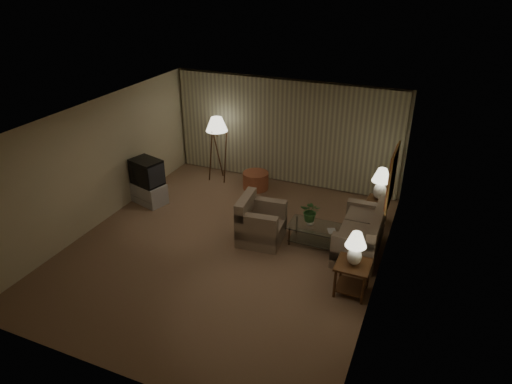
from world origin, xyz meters
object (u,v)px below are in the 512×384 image
(coffee_table, at_px, (317,232))
(tv_cabinet, at_px, (149,193))
(side_table_near, at_px, (352,273))
(vase, at_px, (310,222))
(crt_tv, at_px, (147,172))
(side_table_far, at_px, (378,207))
(armchair, at_px, (261,224))
(ottoman, at_px, (256,180))
(floor_lamp, at_px, (218,148))
(table_lamp_near, at_px, (356,246))
(sofa, at_px, (359,235))
(table_lamp_far, at_px, (381,181))

(coffee_table, relative_size, tv_cabinet, 1.26)
(side_table_near, height_order, vase, side_table_near)
(crt_tv, bearing_deg, tv_cabinet, 0.00)
(side_table_far, xyz_separation_m, crt_tv, (-5.20, -1.14, 0.41))
(armchair, relative_size, tv_cabinet, 1.18)
(tv_cabinet, bearing_deg, side_table_far, 28.44)
(armchair, xyz_separation_m, ottoman, (-1.05, 2.20, -0.17))
(floor_lamp, distance_m, vase, 3.72)
(armchair, distance_m, crt_tv, 3.18)
(table_lamp_near, relative_size, vase, 3.83)
(side_table_near, height_order, floor_lamp, floor_lamp)
(coffee_table, xyz_separation_m, tv_cabinet, (-4.21, 0.21, -0.03))
(side_table_near, height_order, side_table_far, same)
(sofa, distance_m, side_table_far, 1.26)
(tv_cabinet, bearing_deg, side_table_near, 0.40)
(sofa, xyz_separation_m, tv_cabinet, (-5.05, 0.11, -0.11))
(armchair, bearing_deg, table_lamp_near, -120.04)
(vase, bearing_deg, tv_cabinet, 177.11)
(table_lamp_far, height_order, vase, table_lamp_far)
(tv_cabinet, xyz_separation_m, crt_tv, (0.00, 0.00, 0.55))
(side_table_far, xyz_separation_m, coffee_table, (-0.99, -1.35, -0.11))
(coffee_table, distance_m, vase, 0.27)
(sofa, bearing_deg, ottoman, -121.94)
(table_lamp_near, height_order, vase, table_lamp_near)
(side_table_near, xyz_separation_m, tv_cabinet, (-5.20, 1.46, -0.17))
(armchair, relative_size, crt_tv, 1.32)
(crt_tv, bearing_deg, floor_lamp, 78.13)
(sofa, relative_size, vase, 10.05)
(sofa, bearing_deg, coffee_table, -84.12)
(crt_tv, xyz_separation_m, vase, (4.06, -0.21, -0.31))
(armchair, height_order, side_table_far, armchair)
(sofa, height_order, table_lamp_far, table_lamp_far)
(tv_cabinet, distance_m, vase, 4.07)
(table_lamp_near, height_order, crt_tv, table_lamp_near)
(side_table_near, relative_size, table_lamp_far, 0.84)
(crt_tv, bearing_deg, sofa, 14.84)
(sofa, xyz_separation_m, ottoman, (-2.99, 1.80, -0.14))
(sofa, bearing_deg, vase, -85.14)
(tv_cabinet, height_order, floor_lamp, floor_lamp)
(ottoman, bearing_deg, vase, -43.50)
(armchair, height_order, coffee_table, armchair)
(sofa, distance_m, coffee_table, 0.85)
(crt_tv, height_order, ottoman, crt_tv)
(vase, bearing_deg, table_lamp_near, -47.66)
(side_table_near, distance_m, vase, 1.69)
(crt_tv, height_order, vase, crt_tv)
(tv_cabinet, bearing_deg, crt_tv, 0.00)
(side_table_far, xyz_separation_m, table_lamp_near, (0.00, -2.60, 0.58))
(armchair, bearing_deg, vase, -78.01)
(armchair, relative_size, side_table_near, 1.80)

